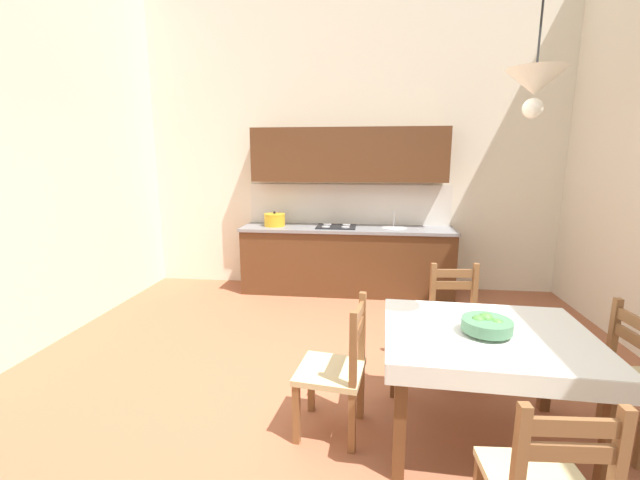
{
  "coord_description": "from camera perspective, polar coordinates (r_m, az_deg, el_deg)",
  "views": [
    {
      "loc": [
        0.29,
        -2.76,
        1.81
      ],
      "look_at": [
        -0.09,
        0.34,
        1.18
      ],
      "focal_mm": 22.94,
      "sensor_mm": 36.0,
      "label": 1
    }
  ],
  "objects": [
    {
      "name": "kitchen_cabinetry",
      "position": [
        5.53,
        3.7,
        1.41
      ],
      "size": [
        2.83,
        0.63,
        2.2
      ],
      "color": "#56331C",
      "rests_on": "ground_plane"
    },
    {
      "name": "ground_plane",
      "position": [
        3.34,
        0.82,
        -22.42
      ],
      "size": [
        6.21,
        6.49,
        0.1
      ],
      "primitive_type": "cube",
      "color": "#A86042"
    },
    {
      "name": "wall_back",
      "position": [
        5.78,
        4.16,
        14.37
      ],
      "size": [
        6.21,
        0.12,
        4.23
      ],
      "primitive_type": "cube",
      "color": "silver",
      "rests_on": "ground_plane"
    },
    {
      "name": "dining_chair_kitchen_side",
      "position": [
        3.68,
        18.54,
        -11.04
      ],
      "size": [
        0.46,
        0.46,
        0.93
      ],
      "color": "#D1BC89",
      "rests_on": "ground_plane"
    },
    {
      "name": "pendant_lamp",
      "position": [
        2.68,
        27.81,
        18.73
      ],
      "size": [
        0.32,
        0.32,
        0.81
      ],
      "color": "black"
    },
    {
      "name": "fruit_bowl",
      "position": [
        2.73,
        22.22,
        -10.91
      ],
      "size": [
        0.3,
        0.3,
        0.12
      ],
      "color": "#4C7F5B",
      "rests_on": "dining_table"
    },
    {
      "name": "dining_chair_tv_side",
      "position": [
        2.81,
        2.31,
        -17.72
      ],
      "size": [
        0.47,
        0.47,
        0.93
      ],
      "color": "#D1BC89",
      "rests_on": "ground_plane"
    },
    {
      "name": "dining_table",
      "position": [
        2.85,
        22.17,
        -14.1
      ],
      "size": [
        1.3,
        1.06,
        0.75
      ],
      "color": "brown",
      "rests_on": "ground_plane"
    }
  ]
}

